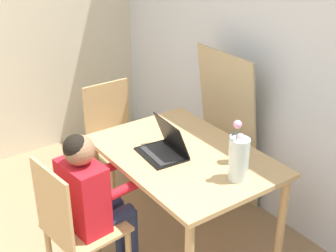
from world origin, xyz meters
TOP-DOWN VIEW (x-y plane):
  - wall_back at (0.00, 2.23)m, footprint 6.40×0.05m
  - dining_table at (-0.28, 1.41)m, footprint 1.14×0.80m
  - chair_occupied at (-0.35, 0.70)m, footprint 0.44×0.44m
  - chair_spare at (-1.16, 1.42)m, footprint 0.40×0.40m
  - person_seated at (-0.36, 0.82)m, footprint 0.35×0.45m
  - laptop at (-0.34, 1.32)m, footprint 0.32×0.25m
  - flower_vase at (0.12, 1.48)m, footprint 0.11×0.11m
  - water_bottle at (-0.02, 1.59)m, footprint 0.07×0.07m
  - cardboard_panel at (-0.61, 2.08)m, footprint 0.57×0.18m

SIDE VIEW (x-z plane):
  - chair_occupied at x=-0.35m, z-range 0.01..0.90m
  - chair_spare at x=-1.16m, z-range 0.01..0.90m
  - cardboard_panel at x=-0.61m, z-range 0.00..1.20m
  - person_seated at x=-0.36m, z-range 0.12..1.15m
  - dining_table at x=-0.28m, z-range 0.28..1.03m
  - laptop at x=-0.34m, z-range 0.69..0.91m
  - water_bottle at x=-0.02m, z-range 0.74..0.93m
  - flower_vase at x=0.12m, z-range 0.70..1.06m
  - wall_back at x=0.00m, z-range 0.00..2.50m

